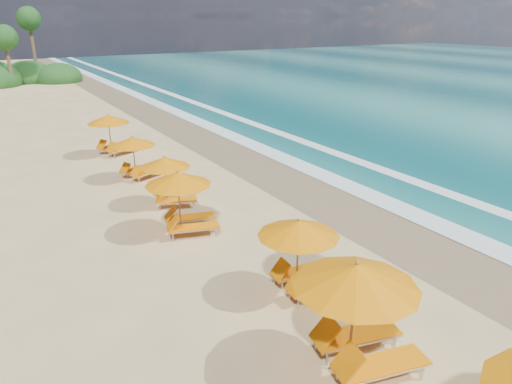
# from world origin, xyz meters

# --- Properties ---
(ground) EXTENTS (160.00, 160.00, 0.00)m
(ground) POSITION_xyz_m (0.00, 0.00, 0.00)
(ground) COLOR #D4B77D
(ground) RESTS_ON ground
(wet_sand) EXTENTS (4.00, 160.00, 0.01)m
(wet_sand) POSITION_xyz_m (4.00, 0.00, 0.01)
(wet_sand) COLOR #816A4D
(wet_sand) RESTS_ON ground
(surf_foam) EXTENTS (4.00, 160.00, 0.01)m
(surf_foam) POSITION_xyz_m (6.70, 0.00, 0.03)
(surf_foam) COLOR white
(surf_foam) RESTS_ON ground
(station_1) EXTENTS (3.17, 3.05, 2.60)m
(station_1) POSITION_xyz_m (-2.01, -7.50, 1.46)
(station_1) COLOR olive
(station_1) RESTS_ON ground
(station_2) EXTENTS (2.48, 2.32, 2.18)m
(station_2) POSITION_xyz_m (-1.25, -4.49, 1.22)
(station_2) COLOR olive
(station_2) RESTS_ON ground
(station_3) EXTENTS (2.83, 2.75, 2.26)m
(station_3) POSITION_xyz_m (-2.47, 0.61, 1.26)
(station_3) COLOR olive
(station_3) RESTS_ON ground
(station_4) EXTENTS (2.58, 2.53, 2.02)m
(station_4) POSITION_xyz_m (-1.95, 3.29, 1.13)
(station_4) COLOR olive
(station_4) RESTS_ON ground
(station_5) EXTENTS (2.64, 2.59, 2.04)m
(station_5) POSITION_xyz_m (-2.05, 7.11, 1.15)
(station_5) COLOR olive
(station_5) RESTS_ON ground
(station_6) EXTENTS (2.90, 2.86, 2.24)m
(station_6) POSITION_xyz_m (-1.90, 11.71, 1.26)
(station_6) COLOR olive
(station_6) RESTS_ON ground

